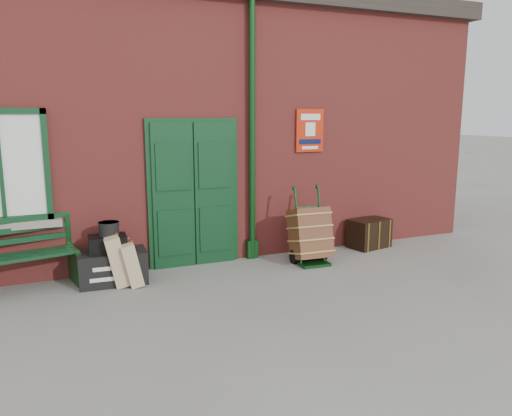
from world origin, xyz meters
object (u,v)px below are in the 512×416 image
porter_trolley (310,234)px  dark_trunk (369,233)px  bench (10,255)px  houdini_trunk (113,267)px

porter_trolley → dark_trunk: bearing=19.4°
bench → houdini_trunk: (1.27, -0.14, -0.28)m
bench → houdini_trunk: 1.31m
houdini_trunk → porter_trolley: porter_trolley is taller
bench → dark_trunk: size_ratio=2.44×
houdini_trunk → porter_trolley: size_ratio=0.77×
bench → porter_trolley: 4.28m
bench → houdini_trunk: bearing=-17.7°
bench → houdini_trunk: size_ratio=1.87×
houdini_trunk → porter_trolley: 3.01m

